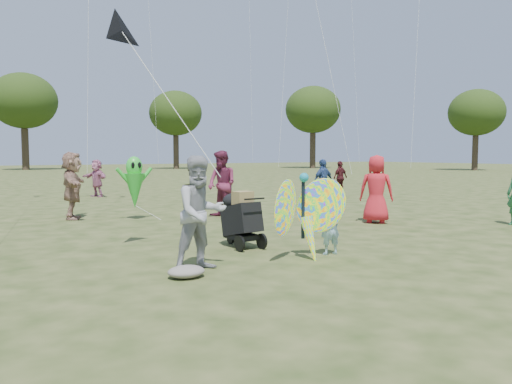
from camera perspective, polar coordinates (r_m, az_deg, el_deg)
ground at (r=8.26m, az=6.67°, el=-8.26°), size 160.00×160.00×0.00m
child_girl at (r=9.02m, az=8.47°, el=-3.78°), size 0.42×0.30×1.06m
adult_man at (r=7.77m, az=-6.33°, el=-2.41°), size 0.90×0.72×1.78m
grey_bag at (r=7.44m, az=-7.98°, el=-9.00°), size 0.56×0.45×0.18m
crowd_a at (r=13.36m, az=13.59°, el=0.33°), size 1.01×1.02×1.78m
crowd_c at (r=17.93m, az=7.68°, el=1.17°), size 1.00×0.53×1.62m
crowd_d at (r=14.65m, az=-20.25°, el=0.70°), size 0.98×1.81×1.86m
crowd_e at (r=14.07m, az=-3.93°, el=0.89°), size 0.91×1.07×1.90m
crowd_h at (r=22.73m, az=9.61°, el=1.64°), size 0.92×0.51×1.48m
crowd_j at (r=22.01m, az=-17.75°, el=1.53°), size 0.99×1.52×1.57m
jogging_stroller at (r=9.64m, az=-1.80°, el=-2.71°), size 0.55×1.07×1.09m
butterfly_kite at (r=8.55m, az=5.74°, el=-2.83°), size 1.74×0.75×1.69m
delta_kite_rig at (r=9.10m, az=-15.05°, el=17.24°), size 1.59×1.74×2.85m
alien_kite at (r=13.98m, az=-13.71°, el=0.84°), size 1.12×0.69×1.74m
tree_line at (r=52.31m, az=-21.94°, el=9.62°), size 91.78×33.60×10.79m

